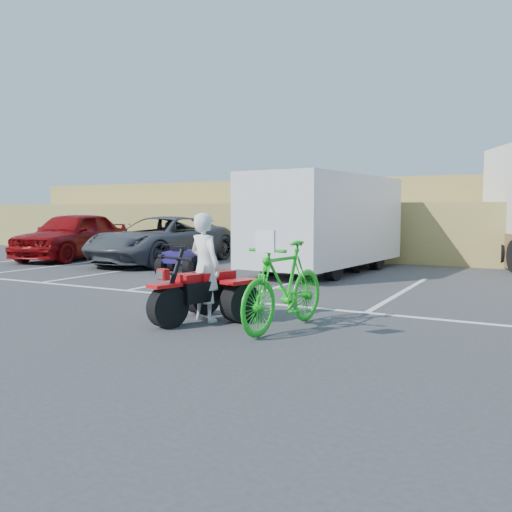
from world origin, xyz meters
The scene contains 11 objects.
ground centered at (0.00, 0.00, 0.00)m, with size 100.00×100.00×0.00m, color #363639.
parking_stripes centered at (0.87, 4.07, 0.00)m, with size 28.00×5.16×0.01m.
grass_embankment centered at (0.00, 15.48, 1.42)m, with size 40.00×8.50×3.10m.
red_trike_atv centered at (0.56, 0.41, 0.00)m, with size 1.26×1.68×1.09m, color red, non-canonical shape.
rider centered at (0.60, 0.55, 0.86)m, with size 0.63×0.41×1.73m, color white.
green_dirt_bike centered at (1.98, 0.60, 0.65)m, with size 0.62×2.18×1.31m, color #14BF19.
grey_pickup centered at (-5.79, 7.58, 0.77)m, with size 2.55×5.54×1.54m, color #414348.
red_car centered at (-9.51, 7.29, 0.85)m, with size 2.00×4.98×1.70m, color maroon.
cargo_trailer centered at (-0.11, 7.74, 1.47)m, with size 2.90×6.01×2.71m.
quad_atv_blue centered at (-3.60, 5.60, 0.00)m, with size 0.96×1.29×0.84m, color navy, non-canonical shape.
quad_atv_green centered at (0.19, 8.27, 0.00)m, with size 0.97×1.30×0.85m, color #1C6216, non-canonical shape.
Camera 1 is at (5.37, -6.62, 1.79)m, focal length 38.00 mm.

